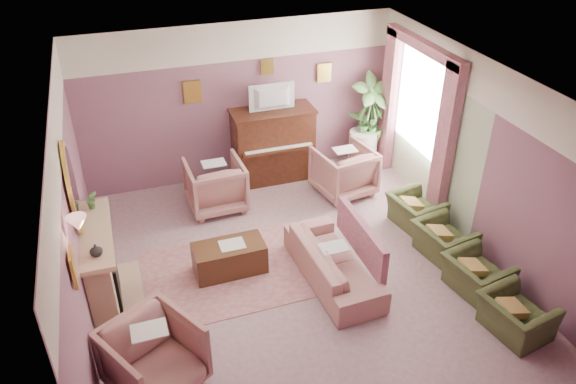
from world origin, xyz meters
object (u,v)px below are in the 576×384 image
object	(u,v)px
floral_armchair_right	(344,169)
olive_chair_c	(444,236)
coffee_table	(229,258)
side_table	(362,149)
floral_armchair_left	(215,183)
olive_chair_b	(477,270)
olive_chair_a	(517,311)
piano	(273,145)
sofa	(333,256)
television	(273,96)
olive_chair_d	(416,207)
floral_armchair_front	(153,355)

from	to	relation	value
floral_armchair_right	olive_chair_c	distance (m)	2.22
coffee_table	side_table	distance (m)	3.84
floral_armchair_left	olive_chair_b	size ratio (longest dim) A/B	1.18
floral_armchair_left	floral_armchair_right	bearing A→B (deg)	-6.16
olive_chair_a	olive_chair_c	bearing A→B (deg)	90.00
piano	olive_chair_a	size ratio (longest dim) A/B	1.75
sofa	olive_chair_a	xyz separation A→B (m)	(1.74, -1.66, -0.04)
piano	sofa	distance (m)	2.99
floral_armchair_right	olive_chair_a	xyz separation A→B (m)	(0.68, -3.75, -0.12)
olive_chair_b	coffee_table	bearing A→B (deg)	154.59
television	olive_chair_a	distance (m)	5.04
sofa	olive_chair_d	distance (m)	1.92
floral_armchair_right	coffee_table	bearing A→B (deg)	-148.29
olive_chair_c	olive_chair_d	bearing A→B (deg)	90.00
coffee_table	floral_armchair_right	size ratio (longest dim) A/B	1.06
side_table	sofa	bearing A→B (deg)	-121.77
piano	coffee_table	bearing A→B (deg)	-120.41
television	side_table	xyz separation A→B (m)	(1.72, -0.05, -1.25)
floral_armchair_left	side_table	distance (m)	2.98
floral_armchair_left	olive_chair_a	xyz separation A→B (m)	(2.88, -3.99, -0.12)
floral_armchair_front	piano	bearing A→B (deg)	57.01
olive_chair_a	olive_chair_d	distance (m)	2.46
television	coffee_table	xyz separation A→B (m)	(-1.38, -2.31, -1.38)
floral_armchair_left	floral_armchair_right	size ratio (longest dim) A/B	1.00
side_table	piano	bearing A→B (deg)	176.77
olive_chair_b	olive_chair_c	world-z (taller)	same
olive_chair_d	olive_chair_a	bearing A→B (deg)	-90.00
piano	olive_chair_b	size ratio (longest dim) A/B	1.75
olive_chair_b	piano	bearing A→B (deg)	113.81
floral_armchair_left	olive_chair_b	distance (m)	4.28
olive_chair_a	sofa	bearing A→B (deg)	136.35
television	olive_chair_c	world-z (taller)	television
television	floral_armchair_left	size ratio (longest dim) A/B	0.85
floral_armchair_right	olive_chair_b	bearing A→B (deg)	-76.85
floral_armchair_right	olive_chair_c	bearing A→B (deg)	-72.02
television	coffee_table	world-z (taller)	television
olive_chair_a	olive_chair_b	world-z (taller)	same
sofa	television	bearing A→B (deg)	88.87
floral_armchair_left	olive_chair_d	xyz separation A→B (m)	(2.88, -1.53, -0.12)
floral_armchair_left	olive_chair_c	world-z (taller)	floral_armchair_left
sofa	floral_armchair_left	xyz separation A→B (m)	(-1.14, 2.33, 0.09)
television	olive_chair_b	size ratio (longest dim) A/B	1.00
floral_armchair_front	side_table	size ratio (longest dim) A/B	1.34
floral_armchair_left	olive_chair_d	distance (m)	3.26
olive_chair_a	olive_chair_c	xyz separation A→B (m)	(0.00, 1.64, 0.00)
floral_armchair_left	coffee_table	bearing A→B (deg)	-96.13
olive_chair_c	olive_chair_d	distance (m)	0.82
piano	floral_armchair_right	xyz separation A→B (m)	(1.00, -0.89, -0.18)
sofa	olive_chair_d	bearing A→B (deg)	24.67
olive_chair_c	side_table	size ratio (longest dim) A/B	1.14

